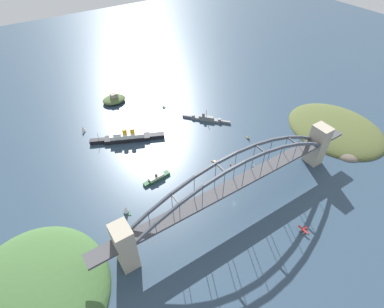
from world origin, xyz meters
The scene contains 16 objects.
ground_plane centered at (0.00, 0.00, 0.00)m, with size 1400.00×1400.00×0.00m, color #2D4256.
harbor_arch_bridge centered at (0.00, 0.00, 28.51)m, with size 298.45×18.81×67.37m.
headland_west_shore centered at (-193.10, 13.79, 0.00)m, with size 117.35×128.71×31.39m.
headland_east_shore centered at (191.57, 21.62, 0.00)m, with size 113.03×130.35×20.36m.
ocean_liner centered at (-49.64, 154.94, 5.19)m, with size 88.99×45.82×17.97m.
naval_cruiser centered at (59.24, 136.08, 2.83)m, with size 47.97×52.32×16.73m.
harbor_ferry_steamer centered at (-51.21, 73.47, 2.60)m, with size 32.93×9.19×8.37m.
fort_island_mid_harbor centered at (-29.66, 249.76, 4.62)m, with size 34.21×27.29×14.65m.
seaplane_taxiing_near_bridge centered at (33.67, -61.43, 2.20)m, with size 8.29×11.39×5.03m.
small_boat_0 centered at (54.33, 28.52, 2.93)m, with size 6.20×4.15×6.16m.
small_boat_1 centered at (81.98, 73.45, 3.34)m, with size 4.05×6.63×7.16m.
small_boat_2 centered at (-97.98, 50.47, 4.74)m, with size 6.97×10.05×10.30m.
small_boat_3 centered at (19.38, 60.29, 0.76)m, with size 5.38×9.66×2.18m.
small_boat_4 centered at (25.56, 195.75, 2.86)m, with size 5.81×6.00×6.18m.
small_boat_5 centered at (-92.00, 203.41, 4.24)m, with size 6.96×8.37×9.20m.
channel_marker_buoy centered at (31.81, 46.24, 1.12)m, with size 2.20×2.20×2.75m.
Camera 1 is at (-142.05, -138.38, 244.67)m, focal length 27.90 mm.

